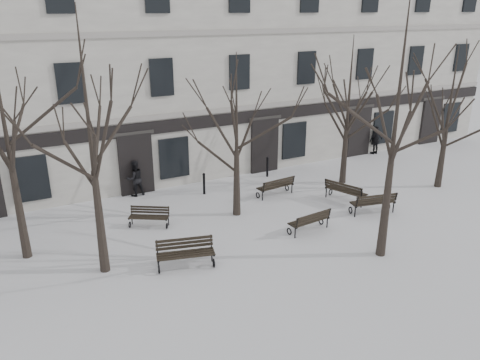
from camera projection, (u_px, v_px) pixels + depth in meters
ground at (290, 247)px, 17.38m from camera, size 100.00×100.00×0.00m
building at (167, 62)px, 26.29m from camera, size 40.40×10.20×11.40m
tree_1 at (88, 116)px, 14.00m from camera, size 5.95×5.95×8.50m
tree_2 at (398, 101)px, 14.95m from camera, size 6.22×6.22×8.89m
tree_3 at (451, 102)px, 21.87m from camera, size 4.76×4.76×6.79m
tree_4 at (1, 105)px, 14.84m from camera, size 6.12×6.12×8.75m
tree_5 at (237, 117)px, 18.70m from camera, size 4.75×4.75×6.79m
tree_6 at (349, 94)px, 22.34m from camera, size 5.05×5.05×7.22m
bench_0 at (185, 252)px, 15.90m from camera, size 2.06×1.17×0.99m
bench_1 at (310, 220)px, 18.42m from camera, size 1.83×0.83×0.89m
bench_2 at (374, 202)px, 20.05m from camera, size 2.03×1.09×0.98m
bench_3 at (149, 216)px, 18.94m from camera, size 1.64×1.31×0.81m
bench_4 at (276, 186)px, 21.97m from camera, size 1.89×0.85×0.93m
bench_5 at (345, 191)px, 21.32m from camera, size 1.31×2.02×0.97m
bollard_a at (204, 183)px, 22.18m from camera, size 0.14×0.14×1.06m
bollard_b at (267, 166)px, 24.52m from camera, size 0.14×0.14×1.09m
pedestrian_b at (136, 195)px, 22.20m from camera, size 0.93×0.77×1.72m
pedestrian_c at (374, 154)px, 28.61m from camera, size 1.04×0.49×1.73m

